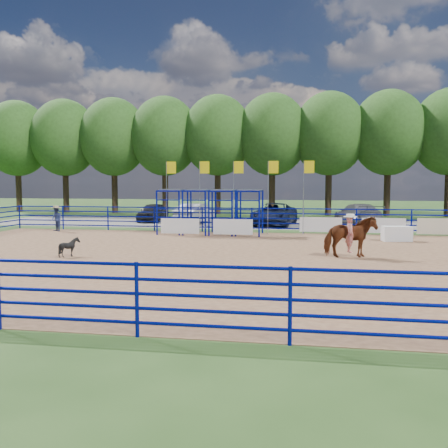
{
  "coord_description": "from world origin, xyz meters",
  "views": [
    {
      "loc": [
        3.32,
        -19.23,
        3.1
      ],
      "look_at": [
        -0.14,
        1.0,
        1.3
      ],
      "focal_mm": 40.0,
      "sensor_mm": 36.0,
      "label": 1
    }
  ],
  "objects_px": {
    "calf": "(69,247)",
    "car_a": "(153,212)",
    "car_c": "(274,214)",
    "horse_and_rider": "(350,235)",
    "car_b": "(195,213)",
    "car_d": "(358,214)",
    "announcer_table": "(397,234)",
    "spectator_cowboy": "(56,218)"
  },
  "relations": [
    {
      "from": "calf",
      "to": "car_a",
      "type": "relative_size",
      "value": 0.19
    },
    {
      "from": "car_c",
      "to": "horse_and_rider",
      "type": "bearing_deg",
      "value": -66.96
    },
    {
      "from": "calf",
      "to": "horse_and_rider",
      "type": "bearing_deg",
      "value": -88.68
    },
    {
      "from": "car_b",
      "to": "car_c",
      "type": "relative_size",
      "value": 0.8
    },
    {
      "from": "spectator_cowboy",
      "to": "car_d",
      "type": "height_order",
      "value": "spectator_cowboy"
    },
    {
      "from": "horse_and_rider",
      "to": "announcer_table",
      "type": "bearing_deg",
      "value": 64.91
    },
    {
      "from": "announcer_table",
      "to": "car_c",
      "type": "relative_size",
      "value": 0.26
    },
    {
      "from": "car_c",
      "to": "announcer_table",
      "type": "bearing_deg",
      "value": -43.21
    },
    {
      "from": "car_c",
      "to": "spectator_cowboy",
      "type": "bearing_deg",
      "value": -145.4
    },
    {
      "from": "car_d",
      "to": "announcer_table",
      "type": "bearing_deg",
      "value": 82.49
    },
    {
      "from": "announcer_table",
      "to": "car_a",
      "type": "relative_size",
      "value": 0.35
    },
    {
      "from": "spectator_cowboy",
      "to": "car_c",
      "type": "relative_size",
      "value": 0.28
    },
    {
      "from": "car_c",
      "to": "car_d",
      "type": "distance_m",
      "value": 5.8
    },
    {
      "from": "announcer_table",
      "to": "horse_and_rider",
      "type": "xyz_separation_m",
      "value": [
        -2.78,
        -5.94,
        0.54
      ]
    },
    {
      "from": "car_b",
      "to": "car_c",
      "type": "xyz_separation_m",
      "value": [
        5.69,
        -0.4,
        0.04
      ]
    },
    {
      "from": "announcer_table",
      "to": "car_a",
      "type": "xyz_separation_m",
      "value": [
        -16.05,
        9.88,
        0.3
      ]
    },
    {
      "from": "car_c",
      "to": "car_d",
      "type": "xyz_separation_m",
      "value": [
        5.71,
        1.0,
        -0.01
      ]
    },
    {
      "from": "spectator_cowboy",
      "to": "car_c",
      "type": "distance_m",
      "value": 14.31
    },
    {
      "from": "calf",
      "to": "car_c",
      "type": "bearing_deg",
      "value": -31.68
    },
    {
      "from": "announcer_table",
      "to": "car_c",
      "type": "xyz_separation_m",
      "value": [
        -6.78,
        8.22,
        0.37
      ]
    },
    {
      "from": "calf",
      "to": "announcer_table",
      "type": "bearing_deg",
      "value": -68.63
    },
    {
      "from": "announcer_table",
      "to": "calf",
      "type": "xyz_separation_m",
      "value": [
        -13.93,
        -7.66,
        0.02
      ]
    },
    {
      "from": "car_a",
      "to": "car_c",
      "type": "distance_m",
      "value": 9.42
    },
    {
      "from": "announcer_table",
      "to": "car_d",
      "type": "distance_m",
      "value": 9.29
    },
    {
      "from": "car_b",
      "to": "car_d",
      "type": "relative_size",
      "value": 0.85
    },
    {
      "from": "announcer_table",
      "to": "car_b",
      "type": "height_order",
      "value": "car_b"
    },
    {
      "from": "spectator_cowboy",
      "to": "car_d",
      "type": "bearing_deg",
      "value": 22.33
    },
    {
      "from": "car_a",
      "to": "horse_and_rider",
      "type": "bearing_deg",
      "value": -51.58
    },
    {
      "from": "calf",
      "to": "car_c",
      "type": "distance_m",
      "value": 17.42
    },
    {
      "from": "horse_and_rider",
      "to": "spectator_cowboy",
      "type": "xyz_separation_m",
      "value": [
        -16.71,
        7.6,
        -0.14
      ]
    },
    {
      "from": "horse_and_rider",
      "to": "car_a",
      "type": "bearing_deg",
      "value": 130.0
    },
    {
      "from": "car_d",
      "to": "spectator_cowboy",
      "type": "bearing_deg",
      "value": 8.21
    },
    {
      "from": "car_a",
      "to": "car_d",
      "type": "height_order",
      "value": "car_d"
    },
    {
      "from": "announcer_table",
      "to": "car_d",
      "type": "bearing_deg",
      "value": 96.61
    },
    {
      "from": "calf",
      "to": "car_b",
      "type": "bearing_deg",
      "value": -12.55
    },
    {
      "from": "car_b",
      "to": "car_c",
      "type": "distance_m",
      "value": 5.71
    },
    {
      "from": "car_a",
      "to": "car_b",
      "type": "height_order",
      "value": "car_b"
    },
    {
      "from": "announcer_table",
      "to": "calf",
      "type": "relative_size",
      "value": 1.8
    },
    {
      "from": "announcer_table",
      "to": "car_d",
      "type": "xyz_separation_m",
      "value": [
        -1.07,
        9.22,
        0.36
      ]
    },
    {
      "from": "car_d",
      "to": "car_c",
      "type": "bearing_deg",
      "value": -4.18
    },
    {
      "from": "spectator_cowboy",
      "to": "calf",
      "type": "bearing_deg",
      "value": -59.18
    },
    {
      "from": "announcer_table",
      "to": "spectator_cowboy",
      "type": "relative_size",
      "value": 0.93
    }
  ]
}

